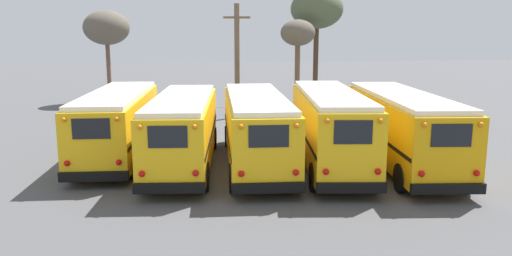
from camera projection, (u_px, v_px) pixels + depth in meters
ground_plane at (255, 161)px, 22.52m from camera, size 160.00×160.00×0.00m
school_bus_0 at (118, 122)px, 22.95m from camera, size 2.74×10.00×3.06m
school_bus_1 at (183, 128)px, 21.29m from camera, size 2.69×9.69×3.07m
school_bus_2 at (256, 127)px, 21.55m from camera, size 2.77×10.18×3.09m
school_bus_3 at (330, 126)px, 21.39m from camera, size 2.85×9.89×3.27m
school_bus_4 at (401, 126)px, 21.59m from camera, size 2.85×10.47×3.16m
utility_pole at (237, 60)px, 33.59m from camera, size 1.80×0.35×7.62m
bare_tree_0 at (106, 28)px, 40.50m from camera, size 3.71×3.71×7.50m
bare_tree_1 at (317, 10)px, 36.55m from camera, size 3.86×3.86×8.88m
bare_tree_2 at (298, 35)px, 34.40m from camera, size 2.40×2.40×6.61m
fence_line at (248, 114)px, 29.34m from camera, size 20.62×0.06×1.42m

